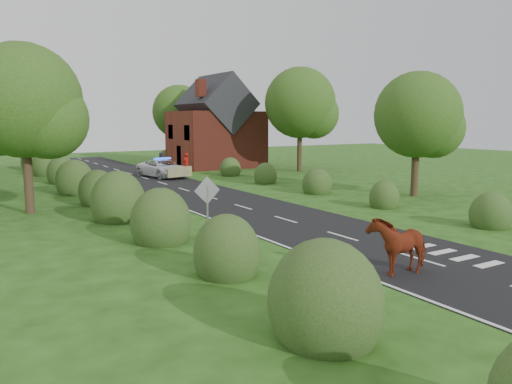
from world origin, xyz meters
TOP-DOWN VIEW (x-y plane):
  - ground at (0.00, 0.00)m, footprint 120.00×120.00m
  - road at (0.00, 15.00)m, footprint 6.00×70.00m
  - road_markings at (-1.60, 12.93)m, footprint 4.96×70.00m
  - hedgerow_left at (-6.51, 11.69)m, footprint 2.75×50.41m
  - hedgerow_right at (6.60, 11.21)m, footprint 2.10×45.78m
  - tree_left_a at (-9.75, 11.86)m, footprint 5.74×5.60m
  - tree_right_a at (11.23, 5.87)m, footprint 5.33×5.20m
  - tree_right_b at (14.29, 21.84)m, footprint 6.56×6.40m
  - tree_right_c at (9.27, 37.85)m, footprint 6.15×6.00m
  - road_sign at (-5.00, 2.00)m, footprint 1.06×0.08m
  - house at (9.49, 30.00)m, footprint 8.00×7.40m
  - cow at (-1.72, -4.50)m, footprint 2.11×1.13m
  - police_van at (1.50, 23.83)m, footprint 3.21×5.60m
  - pedestrian_red at (4.20, 25.26)m, footprint 0.78×0.67m
  - pedestrian_purple at (3.41, 29.43)m, footprint 0.86×0.70m

SIDE VIEW (x-z plane):
  - ground at x=0.00m, z-range 0.00..0.00m
  - road at x=0.00m, z-range 0.00..0.02m
  - road_markings at x=-1.60m, z-range 0.02..0.03m
  - hedgerow_right at x=6.60m, z-range -0.50..1.60m
  - police_van at x=1.50m, z-range -0.07..1.54m
  - cow at x=-1.72m, z-range 0.00..1.48m
  - hedgerow_left at x=-6.51m, z-range -0.75..2.25m
  - pedestrian_purple at x=3.41m, z-range 0.00..1.66m
  - pedestrian_red at x=4.20m, z-range 0.00..1.81m
  - road_sign at x=-5.00m, z-range 0.39..2.92m
  - house at x=9.49m, z-range -0.80..8.37m
  - tree_right_a at x=11.23m, z-range 0.96..8.52m
  - tree_left_a at x=-9.75m, z-range 1.15..9.53m
  - tree_right_c at x=9.27m, z-range 1.05..9.63m
  - tree_right_b at x=14.29m, z-range 1.24..10.64m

